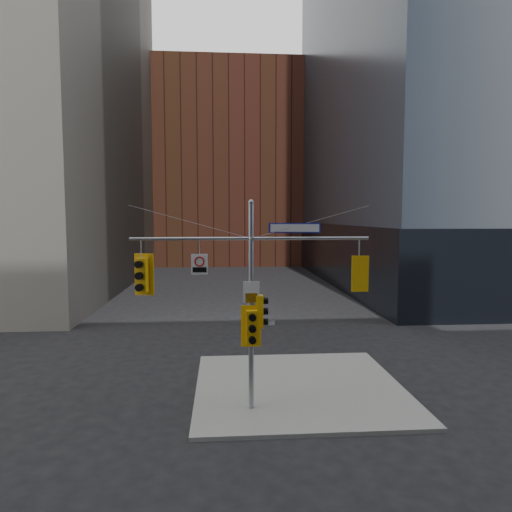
{
  "coord_description": "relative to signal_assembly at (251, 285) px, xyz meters",
  "views": [
    {
      "loc": [
        -0.97,
        -13.19,
        6.71
      ],
      "look_at": [
        0.17,
        2.0,
        5.41
      ],
      "focal_mm": 32.0,
      "sensor_mm": 36.0,
      "label": 1
    }
  ],
  "objects": [
    {
      "name": "traffic_light_pole_side",
      "position": [
        0.33,
        0.01,
        -0.89
      ],
      "size": [
        0.42,
        0.36,
        1.1
      ],
      "rotation": [
        0.0,
        0.0,
        1.57
      ],
      "color": "#F0AD0C",
      "rests_on": "ground"
    },
    {
      "name": "regulatory_sign_pole",
      "position": [
        0.0,
        -0.11,
        -0.23
      ],
      "size": [
        0.55,
        0.06,
        0.72
      ],
      "rotation": [
        0.0,
        0.0,
        0.05
      ],
      "color": "silver",
      "rests_on": "ground"
    },
    {
      "name": "sidewalk_corner",
      "position": [
        2.0,
        2.01,
        -4.34
      ],
      "size": [
        8.0,
        8.0,
        0.15
      ],
      "primitive_type": "cube",
      "color": "gray",
      "rests_on": "ground"
    },
    {
      "name": "traffic_light_east_arm",
      "position": [
        3.7,
        0.0,
        0.38
      ],
      "size": [
        0.59,
        0.46,
        1.23
      ],
      "rotation": [
        0.0,
        0.0,
        3.12
      ],
      "color": "#F0AD0C",
      "rests_on": "ground"
    },
    {
      "name": "street_blade_ns",
      "position": [
        0.0,
        0.46,
        -1.46
      ],
      "size": [
        0.05,
        0.79,
        0.16
      ],
      "rotation": [
        0.0,
        0.0,
        0.02
      ],
      "color": "#145926",
      "rests_on": "ground"
    },
    {
      "name": "street_sign_blade",
      "position": [
        1.47,
        0.0,
        1.93
      ],
      "size": [
        1.73,
        0.28,
        0.34
      ],
      "rotation": [
        0.0,
        0.0,
        -0.14
      ],
      "color": "#101997",
      "rests_on": "ground"
    },
    {
      "name": "traffic_light_west_arm",
      "position": [
        -3.62,
        0.01,
        0.38
      ],
      "size": [
        0.66,
        0.62,
        1.41
      ],
      "rotation": [
        0.0,
        0.0,
        -0.25
      ],
      "color": "#F0AD0C",
      "rests_on": "ground"
    },
    {
      "name": "brick_midrise",
      "position": [
        0.0,
        56.01,
        9.58
      ],
      "size": [
        26.0,
        20.0,
        28.0
      ],
      "primitive_type": "cube",
      "color": "maroon",
      "rests_on": "ground"
    },
    {
      "name": "ground",
      "position": [
        0.0,
        -1.99,
        -4.42
      ],
      "size": [
        160.0,
        160.0,
        0.0
      ],
      "primitive_type": "plane",
      "color": "black",
      "rests_on": "ground"
    },
    {
      "name": "street_blade_ew",
      "position": [
        0.45,
        0.01,
        -1.31
      ],
      "size": [
        0.72,
        0.1,
        0.14
      ],
      "rotation": [
        0.0,
        0.0,
        0.1
      ],
      "color": "silver",
      "rests_on": "ground"
    },
    {
      "name": "regulatory_sign_arm",
      "position": [
        -1.72,
        -0.02,
        0.75
      ],
      "size": [
        0.55,
        0.08,
        0.69
      ],
      "rotation": [
        0.0,
        0.0,
        -0.06
      ],
      "color": "silver",
      "rests_on": "ground"
    },
    {
      "name": "podium_ne",
      "position": [
        28.0,
        30.01,
        -1.42
      ],
      "size": [
        36.4,
        36.4,
        6.0
      ],
      "primitive_type": "cube",
      "color": "black",
      "rests_on": "ground"
    },
    {
      "name": "signal_assembly",
      "position": [
        0.0,
        0.0,
        0.0
      ],
      "size": [
        8.0,
        0.8,
        7.3
      ],
      "color": "#92959A",
      "rests_on": "ground"
    },
    {
      "name": "traffic_light_pole_front",
      "position": [
        -0.0,
        -0.27,
        -1.37
      ],
      "size": [
        0.68,
        0.54,
        1.42
      ],
      "rotation": [
        0.0,
        0.0,
        0.04
      ],
      "color": "#F0AD0C",
      "rests_on": "ground"
    }
  ]
}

